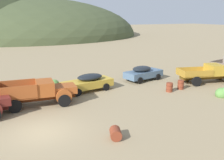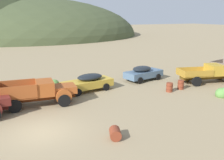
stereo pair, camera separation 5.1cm
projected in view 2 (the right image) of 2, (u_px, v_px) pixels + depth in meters
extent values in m
plane|color=#998460|center=(42.00, 132.00, 15.11)|extent=(300.00, 300.00, 0.00)
ellipsoid|color=#424C2D|center=(31.00, 35.00, 87.84)|extent=(72.52, 68.30, 25.19)
cube|color=#B7B2A8|center=(8.00, 99.00, 17.75)|extent=(0.18, 1.22, 0.44)
cube|color=#51220D|center=(38.00, 97.00, 19.53)|extent=(5.54, 1.38, 0.36)
cube|color=#A34C1E|center=(64.00, 89.00, 20.10)|extent=(1.86, 1.78, 0.55)
cube|color=#B7B2A8|center=(74.00, 88.00, 20.38)|extent=(0.17, 1.13, 0.44)
cylinder|color=#A34C1E|center=(64.00, 97.00, 19.23)|extent=(1.21, 0.28, 1.20)
cylinder|color=#A34C1E|center=(60.00, 90.00, 21.00)|extent=(1.21, 0.28, 1.20)
cube|color=#A34C1E|center=(45.00, 87.00, 19.53)|extent=(1.42, 1.99, 1.05)
cube|color=black|center=(52.00, 84.00, 19.67)|extent=(0.18, 1.60, 0.59)
cube|color=#97471E|center=(17.00, 96.00, 18.96)|extent=(2.92, 2.20, 0.12)
cube|color=#97471E|center=(17.00, 93.00, 17.93)|extent=(2.77, 0.33, 0.95)
cube|color=#97471E|center=(17.00, 86.00, 19.72)|extent=(2.77, 0.33, 0.95)
cylinder|color=black|center=(64.00, 101.00, 19.25)|extent=(0.98, 0.36, 0.96)
cylinder|color=black|center=(60.00, 93.00, 21.11)|extent=(0.98, 0.36, 0.96)
cylinder|color=black|center=(15.00, 106.00, 18.05)|extent=(0.98, 0.36, 0.96)
cylinder|color=black|center=(15.00, 98.00, 19.92)|extent=(0.98, 0.36, 0.96)
cube|color=gold|center=(87.00, 84.00, 23.19)|extent=(4.94, 2.57, 0.68)
ellipsoid|color=black|center=(90.00, 77.00, 23.20)|extent=(2.68, 1.96, 0.57)
ellipsoid|color=gold|center=(66.00, 87.00, 21.98)|extent=(1.27, 1.58, 0.61)
cylinder|color=black|center=(69.00, 88.00, 23.15)|extent=(0.70, 0.32, 0.68)
cylinder|color=black|center=(78.00, 92.00, 21.76)|extent=(0.70, 0.32, 0.68)
cylinder|color=black|center=(96.00, 83.00, 24.79)|extent=(0.70, 0.32, 0.68)
cylinder|color=black|center=(106.00, 87.00, 23.40)|extent=(0.70, 0.32, 0.68)
cube|color=slate|center=(143.00, 74.00, 27.04)|extent=(4.48, 2.57, 0.68)
ellipsoid|color=black|center=(142.00, 69.00, 26.75)|extent=(2.45, 1.97, 0.57)
ellipsoid|color=slate|center=(156.00, 71.00, 28.12)|extent=(1.19, 1.58, 0.61)
cylinder|color=black|center=(158.00, 77.00, 27.19)|extent=(0.71, 0.33, 0.68)
cylinder|color=black|center=(146.00, 74.00, 28.57)|extent=(0.71, 0.33, 0.68)
cylinder|color=black|center=(140.00, 81.00, 25.68)|extent=(0.71, 0.33, 0.68)
cylinder|color=black|center=(129.00, 77.00, 27.06)|extent=(0.71, 0.33, 0.68)
cube|color=#593D12|center=(209.00, 76.00, 26.05)|extent=(6.07, 2.37, 0.36)
cylinder|color=#B28928|center=(220.00, 73.00, 27.31)|extent=(1.21, 0.47, 1.20)
cube|color=#B28928|center=(214.00, 69.00, 25.98)|extent=(1.81, 2.16, 1.05)
cube|color=black|center=(220.00, 67.00, 26.05)|extent=(0.44, 1.56, 0.59)
cube|color=#A47826|center=(194.00, 75.00, 25.68)|extent=(3.43, 2.64, 0.12)
cube|color=#A47826|center=(199.00, 74.00, 24.66)|extent=(2.98, 0.84, 0.55)
cube|color=#A47826|center=(190.00, 70.00, 26.53)|extent=(2.98, 0.84, 0.55)
cube|color=#A47826|center=(181.00, 72.00, 25.32)|extent=(0.58, 1.92, 0.55)
cylinder|color=black|center=(220.00, 75.00, 27.43)|extent=(1.00, 0.51, 0.96)
cylinder|color=black|center=(197.00, 82.00, 24.77)|extent=(1.00, 0.51, 0.96)
cylinder|color=black|center=(187.00, 77.00, 26.71)|extent=(1.00, 0.51, 0.96)
cube|color=#746354|center=(224.00, 66.00, 29.90)|extent=(3.40, 2.63, 0.12)
cube|color=#746354|center=(216.00, 62.00, 30.56)|extent=(2.96, 0.82, 0.55)
cube|color=#746354|center=(218.00, 65.00, 28.93)|extent=(0.57, 1.94, 0.55)
cylinder|color=black|center=(214.00, 69.00, 30.62)|extent=(1.00, 0.50, 0.96)
cylinder|color=brown|center=(169.00, 87.00, 23.00)|extent=(0.58, 0.58, 0.84)
torus|color=#552315|center=(170.00, 86.00, 22.96)|extent=(0.62, 0.62, 0.03)
torus|color=#552315|center=(169.00, 89.00, 23.04)|extent=(0.62, 0.62, 0.03)
cylinder|color=brown|center=(115.00, 133.00, 14.27)|extent=(0.89, 1.03, 0.64)
cylinder|color=brown|center=(181.00, 85.00, 23.81)|extent=(0.57, 0.57, 0.87)
torus|color=#552315|center=(181.00, 83.00, 23.77)|extent=(0.61, 0.61, 0.03)
torus|color=#552315|center=(181.00, 86.00, 23.85)|extent=(0.61, 0.61, 0.03)
ellipsoid|color=#5B8E42|center=(51.00, 86.00, 24.25)|extent=(0.74, 0.67, 0.77)
ellipsoid|color=#5B8E42|center=(54.00, 84.00, 24.59)|extent=(1.05, 0.95, 0.95)
ellipsoid|color=#5B8E42|center=(222.00, 94.00, 21.63)|extent=(1.17, 1.05, 1.00)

